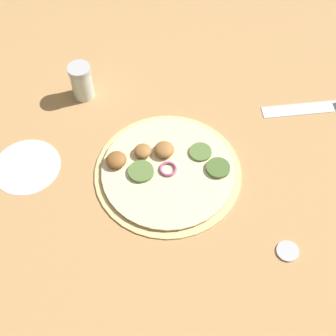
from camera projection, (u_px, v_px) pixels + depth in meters
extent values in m
plane|color=tan|center=(168.00, 173.00, 0.89)|extent=(3.00, 3.00, 0.00)
cylinder|color=#D6B77A|center=(168.00, 172.00, 0.89)|extent=(0.28, 0.28, 0.01)
cylinder|color=beige|center=(168.00, 170.00, 0.88)|extent=(0.25, 0.25, 0.00)
cylinder|color=#567538|center=(200.00, 152.00, 0.90)|extent=(0.04, 0.04, 0.00)
cylinder|color=#567538|center=(141.00, 171.00, 0.88)|extent=(0.05, 0.05, 0.01)
ellipsoid|color=#996633|center=(164.00, 150.00, 0.90)|extent=(0.04, 0.04, 0.02)
torus|color=#A34C70|center=(168.00, 169.00, 0.88)|extent=(0.03, 0.03, 0.01)
cylinder|color=#47662D|center=(218.00, 168.00, 0.88)|extent=(0.05, 0.05, 0.01)
ellipsoid|color=#996633|center=(143.00, 151.00, 0.90)|extent=(0.03, 0.03, 0.02)
ellipsoid|color=brown|center=(116.00, 160.00, 0.88)|extent=(0.04, 0.04, 0.02)
cube|color=silver|center=(302.00, 109.00, 0.98)|extent=(0.13, 0.15, 0.00)
cylinder|color=silver|center=(82.00, 84.00, 0.97)|extent=(0.04, 0.04, 0.07)
cylinder|color=#B2B2B7|center=(79.00, 70.00, 0.94)|extent=(0.05, 0.05, 0.01)
cylinder|color=#B2B2B7|center=(288.00, 251.00, 0.80)|extent=(0.04, 0.04, 0.01)
cylinder|color=white|center=(27.00, 166.00, 0.90)|extent=(0.13, 0.13, 0.00)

